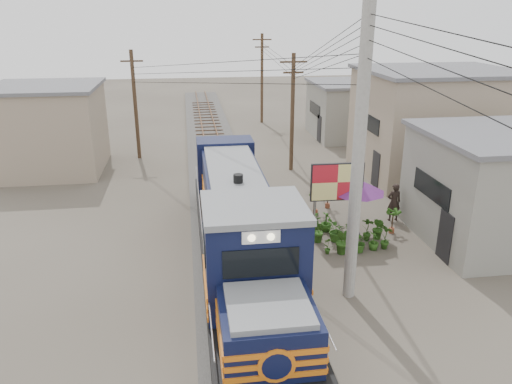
{
  "coord_description": "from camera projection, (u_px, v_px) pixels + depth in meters",
  "views": [
    {
      "loc": [
        -1.77,
        -14.93,
        9.28
      ],
      "look_at": [
        0.94,
        4.3,
        2.2
      ],
      "focal_mm": 35.0,
      "sensor_mm": 36.0,
      "label": 1
    }
  ],
  "objects": [
    {
      "name": "shophouse_back",
      "position": [
        353.0,
        109.0,
        38.49
      ],
      "size": [
        6.3,
        6.3,
        4.2
      ],
      "color": "gray",
      "rests_on": "ground"
    },
    {
      "name": "ground",
      "position": [
        246.0,
        295.0,
        17.3
      ],
      "size": [
        120.0,
        120.0,
        0.0
      ],
      "primitive_type": "plane",
      "color": "#473F35",
      "rests_on": "ground"
    },
    {
      "name": "locomotive",
      "position": [
        240.0,
        229.0,
        18.29
      ],
      "size": [
        2.97,
        16.16,
        4.0
      ],
      "color": "black",
      "rests_on": "ground"
    },
    {
      "name": "billboard",
      "position": [
        337.0,
        184.0,
        20.58
      ],
      "size": [
        2.23,
        0.18,
        3.44
      ],
      "rotation": [
        0.0,
        0.0,
        -0.02
      ],
      "color": "#99999E",
      "rests_on": "ground"
    },
    {
      "name": "wooden_pole_left",
      "position": [
        135.0,
        103.0,
        32.13
      ],
      "size": [
        1.6,
        0.24,
        7.0
      ],
      "color": "#4C3826",
      "rests_on": "ground"
    },
    {
      "name": "wooden_pole_far",
      "position": [
        262.0,
        77.0,
        42.63
      ],
      "size": [
        1.6,
        0.24,
        7.5
      ],
      "color": "#4C3826",
      "rests_on": "ground"
    },
    {
      "name": "utility_pole_main",
      "position": [
        358.0,
        156.0,
        15.58
      ],
      "size": [
        0.4,
        0.4,
        10.0
      ],
      "color": "#9E9B93",
      "rests_on": "ground"
    },
    {
      "name": "shophouse_front",
      "position": [
        511.0,
        187.0,
        20.79
      ],
      "size": [
        7.35,
        6.3,
        4.7
      ],
      "color": "gray",
      "rests_on": "ground"
    },
    {
      "name": "ballast",
      "position": [
        224.0,
        194.0,
        26.58
      ],
      "size": [
        3.6,
        70.0,
        0.16
      ],
      "primitive_type": "cube",
      "color": "#595651",
      "rests_on": "ground"
    },
    {
      "name": "shophouse_mid",
      "position": [
        434.0,
        123.0,
        29.04
      ],
      "size": [
        8.4,
        7.35,
        6.2
      ],
      "color": "gray",
      "rests_on": "ground"
    },
    {
      "name": "wooden_pole_mid",
      "position": [
        292.0,
        111.0,
        29.65
      ],
      "size": [
        1.6,
        0.24,
        7.0
      ],
      "color": "#4C3826",
      "rests_on": "ground"
    },
    {
      "name": "shophouse_left",
      "position": [
        49.0,
        128.0,
        29.98
      ],
      "size": [
        6.3,
        6.3,
        5.2
      ],
      "color": "gray",
      "rests_on": "ground"
    },
    {
      "name": "track",
      "position": [
        224.0,
        191.0,
        26.51
      ],
      "size": [
        1.15,
        70.0,
        0.12
      ],
      "color": "#51331E",
      "rests_on": "ground"
    },
    {
      "name": "vendor",
      "position": [
        394.0,
        202.0,
        23.14
      ],
      "size": [
        0.68,
        0.45,
        1.82
      ],
      "primitive_type": "imported",
      "rotation": [
        0.0,
        0.0,
        3.17
      ],
      "color": "black",
      "rests_on": "ground"
    },
    {
      "name": "market_umbrella",
      "position": [
        358.0,
        186.0,
        21.15
      ],
      "size": [
        2.35,
        2.35,
        2.58
      ],
      "rotation": [
        0.0,
        0.0,
        -0.01
      ],
      "color": "black",
      "rests_on": "ground"
    },
    {
      "name": "power_lines",
      "position": [
        219.0,
        51.0,
        22.59
      ],
      "size": [
        9.65,
        19.0,
        3.3
      ],
      "color": "black",
      "rests_on": "ground"
    },
    {
      "name": "plant_nursery",
      "position": [
        342.0,
        231.0,
        21.13
      ],
      "size": [
        3.41,
        3.3,
        1.1
      ],
      "color": "#295618",
      "rests_on": "ground"
    }
  ]
}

